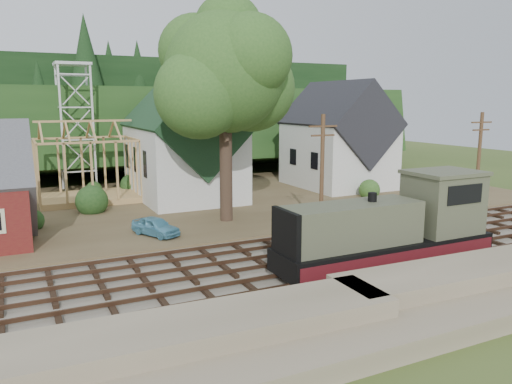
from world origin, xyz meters
name	(u,v)px	position (x,y,z in m)	size (l,w,h in m)	color
ground	(264,268)	(0.00, 0.00, 0.00)	(140.00, 140.00, 0.00)	#384C1E
embankment	(365,334)	(0.00, -8.50, 0.00)	(64.00, 5.00, 1.60)	#7F7259
railroad_bed	(264,267)	(0.00, 0.00, 0.08)	(64.00, 11.00, 0.16)	#726B5B
village_flat	(169,205)	(0.00, 18.00, 0.15)	(64.00, 26.00, 0.30)	brown
hillside	(115,172)	(0.00, 42.00, 0.00)	(70.00, 28.00, 8.00)	#1E3F19
ridge	(96,159)	(0.00, 58.00, 0.00)	(80.00, 20.00, 12.00)	black
church	(184,143)	(2.00, 19.68, 5.18)	(8.40, 15.17, 13.00)	silver
farmhouse	(338,141)	(18.00, 19.00, 4.87)	(8.40, 10.80, 10.60)	silver
timber_frame	(87,167)	(-6.00, 22.00, 3.27)	(8.20, 6.20, 6.99)	tan
lattice_tower	(74,89)	(-6.00, 28.00, 10.03)	(3.20, 3.20, 12.12)	silver
big_tree	(227,81)	(2.17, 10.08, 10.22)	(10.90, 8.40, 14.70)	#38281E
telegraph_pole_near	(322,170)	(7.00, 5.20, 4.25)	(2.20, 0.28, 8.00)	#4C331E
telegraph_pole_far	(479,159)	(22.00, 5.20, 4.25)	(2.20, 0.28, 8.00)	#4C331E
locomotive	(394,229)	(6.13, -3.00, 2.17)	(12.32, 3.08, 4.92)	black
car_blue	(156,226)	(-3.73, 8.13, 0.90)	(1.43, 3.54, 1.21)	#5AA5C1
car_red	(403,177)	(25.44, 17.41, 0.97)	(2.22, 4.81, 1.34)	red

